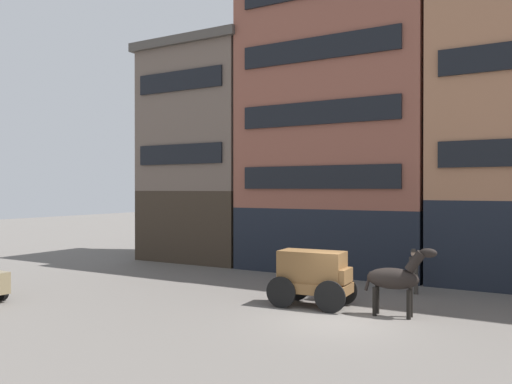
% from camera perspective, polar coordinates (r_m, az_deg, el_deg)
% --- Properties ---
extents(ground_plane, '(120.00, 120.00, 0.00)m').
position_cam_1_polar(ground_plane, '(17.48, 8.69, -13.55)').
color(ground_plane, '#605B56').
extents(building_far_left, '(7.27, 6.26, 12.71)m').
position_cam_1_polar(building_far_left, '(32.19, -4.92, 4.29)').
color(building_far_left, '#33281E').
rests_on(building_far_left, ground_plane).
extents(building_center_left, '(10.06, 6.26, 15.93)m').
position_cam_1_polar(building_center_left, '(28.35, 9.01, 8.09)').
color(building_center_left, black).
rests_on(building_center_left, ground_plane).
extents(cargo_wagon, '(3.00, 1.71, 1.98)m').
position_cam_1_polar(cargo_wagon, '(19.25, 6.16, -8.77)').
color(cargo_wagon, brown).
rests_on(cargo_wagon, ground_plane).
extents(draft_horse, '(2.35, 0.72, 2.30)m').
position_cam_1_polar(draft_horse, '(18.22, 14.74, -8.90)').
color(draft_horse, black).
rests_on(draft_horse, ground_plane).
extents(pedestrian_officer, '(0.50, 0.50, 1.79)m').
position_cam_1_polar(pedestrian_officer, '(22.31, 16.53, -7.94)').
color(pedestrian_officer, '#38332D').
rests_on(pedestrian_officer, ground_plane).
extents(fire_hydrant_curbside, '(0.24, 0.24, 0.83)m').
position_cam_1_polar(fire_hydrant_curbside, '(25.37, 2.79, -8.18)').
color(fire_hydrant_curbside, maroon).
rests_on(fire_hydrant_curbside, ground_plane).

